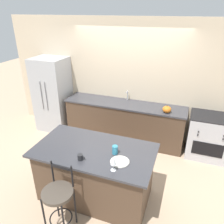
% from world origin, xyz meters
% --- Properties ---
extents(ground_plane, '(18.00, 18.00, 0.00)m').
position_xyz_m(ground_plane, '(0.00, 0.00, 0.00)').
color(ground_plane, tan).
extents(wall_back, '(6.00, 0.07, 2.70)m').
position_xyz_m(wall_back, '(0.00, 0.67, 1.35)').
color(wall_back, beige).
rests_on(wall_back, ground_plane).
extents(back_counter, '(2.71, 0.65, 0.92)m').
position_xyz_m(back_counter, '(0.00, 0.36, 0.46)').
color(back_counter, '#4C3828').
rests_on(back_counter, ground_plane).
extents(sink_faucet, '(0.02, 0.13, 0.22)m').
position_xyz_m(sink_faucet, '(0.00, 0.56, 1.06)').
color(sink_faucet, '#ADAFB5').
rests_on(sink_faucet, back_counter).
extents(kitchen_island, '(1.83, 0.99, 0.92)m').
position_xyz_m(kitchen_island, '(0.08, -1.48, 0.46)').
color(kitchen_island, '#4C3828').
rests_on(kitchen_island, ground_plane).
extents(refrigerator, '(0.77, 0.71, 1.81)m').
position_xyz_m(refrigerator, '(-1.84, 0.31, 0.90)').
color(refrigerator, '#ADAFB5').
rests_on(refrigerator, ground_plane).
extents(oven_range, '(0.80, 0.66, 0.92)m').
position_xyz_m(oven_range, '(1.81, 0.33, 0.46)').
color(oven_range, '#B7B7BC').
rests_on(oven_range, ground_plane).
extents(bar_stool_near, '(0.42, 0.42, 1.03)m').
position_xyz_m(bar_stool_near, '(-0.12, -2.20, 0.57)').
color(bar_stool_near, black).
rests_on(bar_stool_near, ground_plane).
extents(dinner_plate, '(0.27, 0.27, 0.02)m').
position_xyz_m(dinner_plate, '(0.54, -1.63, 0.93)').
color(dinner_plate, beige).
rests_on(dinner_plate, kitchen_island).
extents(wine_glass, '(0.08, 0.08, 0.21)m').
position_xyz_m(wine_glass, '(0.51, -1.82, 1.07)').
color(wine_glass, white).
rests_on(wine_glass, kitchen_island).
extents(coffee_mug, '(0.11, 0.08, 0.09)m').
position_xyz_m(coffee_mug, '(0.01, -1.77, 0.96)').
color(coffee_mug, '#232326').
rests_on(coffee_mug, kitchen_island).
extents(tumbler_cup, '(0.08, 0.08, 0.13)m').
position_xyz_m(tumbler_cup, '(0.41, -1.47, 0.98)').
color(tumbler_cup, teal).
rests_on(tumbler_cup, kitchen_island).
extents(pumpkin_decoration, '(0.18, 0.18, 0.16)m').
position_xyz_m(pumpkin_decoration, '(0.94, 0.19, 0.99)').
color(pumpkin_decoration, orange).
rests_on(pumpkin_decoration, back_counter).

